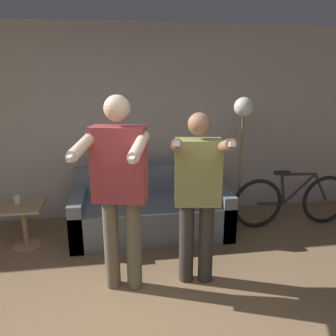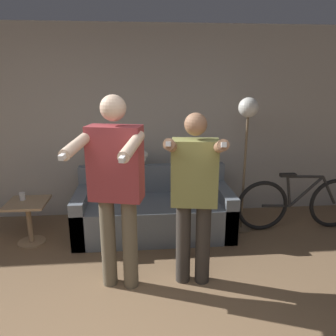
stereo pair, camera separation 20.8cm
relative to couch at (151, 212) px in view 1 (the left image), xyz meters
The scene contains 9 objects.
wall_back 1.30m from the couch, 122.35° to the left, with size 10.00×0.05×2.60m.
couch is the anchor object (origin of this frame).
person_left 1.40m from the couch, 108.96° to the right, with size 0.64×0.76×1.79m.
person_right 1.34m from the couch, 74.10° to the right, with size 0.56×0.72×1.64m.
cat 0.75m from the couch, 127.33° to the left, with size 0.50×0.14×0.19m.
floor_lamp 1.57m from the couch, ahead, with size 0.29×0.29×1.70m.
side_table 1.50m from the couch, behind, with size 0.45×0.45×0.52m.
cup 1.59m from the couch, behind, with size 0.06×0.06×0.09m.
bicycle 1.87m from the couch, ahead, with size 1.64×0.07×0.76m.
Camera 1 is at (0.05, -1.43, 1.93)m, focal length 35.00 mm.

